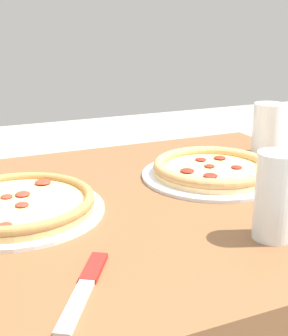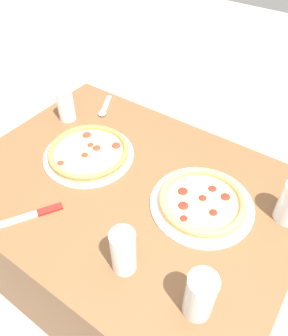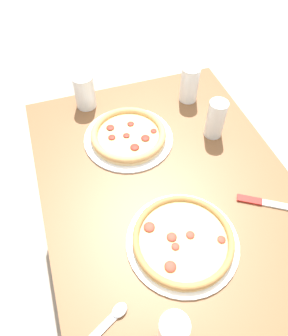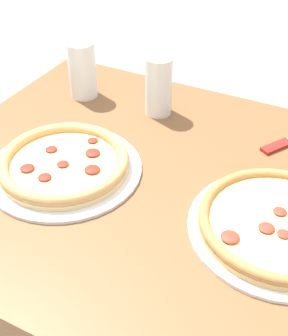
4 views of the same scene
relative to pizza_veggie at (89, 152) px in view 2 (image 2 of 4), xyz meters
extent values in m
plane|color=#A89E8E|center=(0.21, -0.04, -0.72)|extent=(8.00, 8.00, 0.00)
cube|color=brown|center=(0.21, -0.04, -0.37)|extent=(1.13, 0.83, 0.70)
cylinder|color=white|center=(0.00, 0.00, -0.01)|extent=(0.33, 0.33, 0.01)
cylinder|color=tan|center=(0.00, 0.00, 0.00)|extent=(0.30, 0.30, 0.01)
cylinder|color=#E5C170|center=(0.00, 0.00, 0.00)|extent=(0.26, 0.26, 0.00)
torus|color=#AD7A42|center=(0.00, 0.00, 0.01)|extent=(0.30, 0.30, 0.02)
ellipsoid|color=#A83323|center=(0.01, -0.03, 0.01)|extent=(0.03, 0.03, 0.01)
ellipsoid|color=#A83323|center=(-0.02, 0.03, 0.01)|extent=(0.02, 0.02, 0.01)
ellipsoid|color=#A83323|center=(-0.04, -0.11, 0.01)|extent=(0.02, 0.02, 0.01)
ellipsoid|color=#A83323|center=(0.07, 0.08, 0.01)|extent=(0.03, 0.03, 0.01)
ellipsoid|color=#A83323|center=(-0.07, 0.07, 0.01)|extent=(0.03, 0.03, 0.01)
ellipsoid|color=#A83323|center=(0.02, 0.03, 0.01)|extent=(0.03, 0.03, 0.01)
cylinder|color=silver|center=(0.46, 0.03, -0.01)|extent=(0.33, 0.33, 0.01)
cylinder|color=#E5C689|center=(0.46, 0.03, 0.00)|extent=(0.28, 0.28, 0.01)
cylinder|color=#E5C170|center=(0.46, 0.03, 0.00)|extent=(0.24, 0.24, 0.00)
torus|color=tan|center=(0.46, 0.03, 0.01)|extent=(0.28, 0.28, 0.03)
ellipsoid|color=maroon|center=(0.45, 0.04, 0.01)|extent=(0.03, 0.03, 0.01)
ellipsoid|color=maroon|center=(0.46, 0.09, 0.01)|extent=(0.03, 0.03, 0.01)
ellipsoid|color=maroon|center=(0.51, 0.09, 0.01)|extent=(0.03, 0.03, 0.01)
ellipsoid|color=maroon|center=(0.42, -0.02, 0.01)|extent=(0.03, 0.03, 0.01)
ellipsoid|color=maroon|center=(0.50, 0.01, 0.01)|extent=(0.03, 0.03, 0.01)
ellipsoid|color=maroon|center=(0.44, -0.06, 0.01)|extent=(0.02, 0.02, 0.01)
ellipsoid|color=maroon|center=(0.39, 0.03, 0.01)|extent=(0.03, 0.03, 0.01)
cylinder|color=white|center=(0.38, -0.28, 0.06)|extent=(0.07, 0.07, 0.15)
cylinder|color=black|center=(0.38, -0.28, 0.04)|extent=(0.06, 0.06, 0.11)
cylinder|color=white|center=(-0.23, 0.13, 0.05)|extent=(0.07, 0.07, 0.14)
cylinder|color=#F4A323|center=(-0.23, 0.13, 0.02)|extent=(0.06, 0.06, 0.06)
cylinder|color=white|center=(0.60, -0.27, 0.06)|extent=(0.07, 0.07, 0.15)
cylinder|color=beige|center=(0.60, -0.27, 0.05)|extent=(0.06, 0.06, 0.12)
cube|color=maroon|center=(0.07, -0.26, -0.01)|extent=(0.06, 0.08, 0.01)
cube|color=silver|center=(0.02, -0.35, -0.01)|extent=(0.08, 0.11, 0.01)
cube|color=silver|center=(-0.16, 0.30, -0.01)|extent=(0.08, 0.12, 0.01)
ellipsoid|color=silver|center=(-0.13, 0.23, -0.01)|extent=(0.05, 0.05, 0.02)
camera|label=1|loc=(-0.11, -0.86, 0.34)|focal=50.00mm
camera|label=2|loc=(0.68, -0.62, 0.81)|focal=35.00mm
camera|label=3|loc=(-0.37, 0.24, 0.88)|focal=35.00mm
camera|label=4|loc=(-0.06, 0.66, 0.61)|focal=50.00mm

